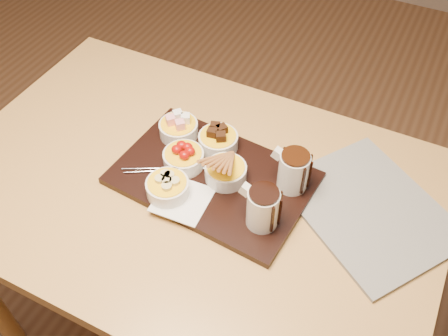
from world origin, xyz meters
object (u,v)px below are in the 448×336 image
at_px(bowl_strawberries, 184,159).
at_px(serving_board, 213,178).
at_px(dining_table, 192,208).
at_px(pitcher_dark_chocolate, 263,208).
at_px(pitcher_milk_chocolate, 293,172).
at_px(newspaper, 369,209).

bearing_deg(bowl_strawberries, serving_board, -1.00).
bearing_deg(dining_table, pitcher_dark_chocolate, -11.24).
relative_size(dining_table, pitcher_dark_chocolate, 12.36).
xyz_separation_m(pitcher_milk_chocolate, newspaper, (0.18, 0.02, -0.06)).
xyz_separation_m(dining_table, pitcher_dark_chocolate, (0.21, -0.04, 0.17)).
relative_size(dining_table, serving_board, 2.61).
bearing_deg(newspaper, dining_table, -130.47).
bearing_deg(pitcher_milk_chocolate, bowl_strawberries, -163.61).
xyz_separation_m(dining_table, bowl_strawberries, (-0.03, 0.03, 0.14)).
bearing_deg(pitcher_dark_chocolate, pitcher_milk_chocolate, 85.60).
xyz_separation_m(dining_table, pitcher_milk_chocolate, (0.23, 0.09, 0.17)).
height_order(dining_table, pitcher_milk_chocolate, pitcher_milk_chocolate).
distance_m(serving_board, pitcher_dark_chocolate, 0.18).
bearing_deg(pitcher_dark_chocolate, newspaper, 41.13).
bearing_deg(bowl_strawberries, newspaper, 9.90).
distance_m(serving_board, bowl_strawberries, 0.08).
bearing_deg(serving_board, pitcher_dark_chocolate, -19.98).
height_order(serving_board, newspaper, serving_board).
bearing_deg(newspaper, pitcher_dark_chocolate, -109.08).
relative_size(dining_table, bowl_strawberries, 12.00).
xyz_separation_m(dining_table, newspaper, (0.41, 0.11, 0.10)).
bearing_deg(newspaper, serving_board, -133.40).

